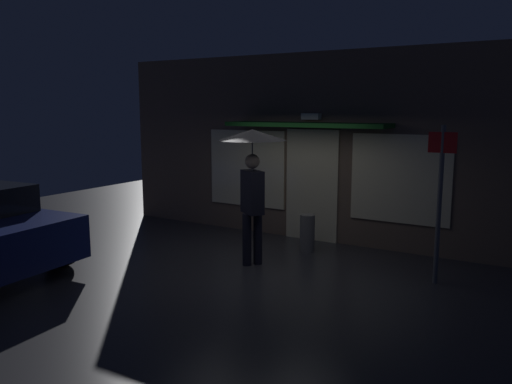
% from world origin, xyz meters
% --- Properties ---
extents(ground_plane, '(18.00, 18.00, 0.00)m').
position_xyz_m(ground_plane, '(0.00, 0.00, 0.00)').
color(ground_plane, '#2D2D33').
extents(building_facade, '(9.06, 1.00, 3.67)m').
position_xyz_m(building_facade, '(0.00, 2.34, 1.83)').
color(building_facade, brown).
rests_on(building_facade, ground).
extents(person_with_umbrella, '(1.12, 1.12, 2.27)m').
position_xyz_m(person_with_umbrella, '(-0.14, 0.16, 1.75)').
color(person_with_umbrella, black).
rests_on(person_with_umbrella, ground).
extents(street_sign_post, '(0.40, 0.07, 2.37)m').
position_xyz_m(street_sign_post, '(2.70, 0.78, 1.34)').
color(street_sign_post, '#595B60').
rests_on(street_sign_post, ground).
extents(sidewalk_bollard, '(0.27, 0.27, 0.69)m').
position_xyz_m(sidewalk_bollard, '(0.30, 1.36, 0.34)').
color(sidewalk_bollard, slate).
rests_on(sidewalk_bollard, ground).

